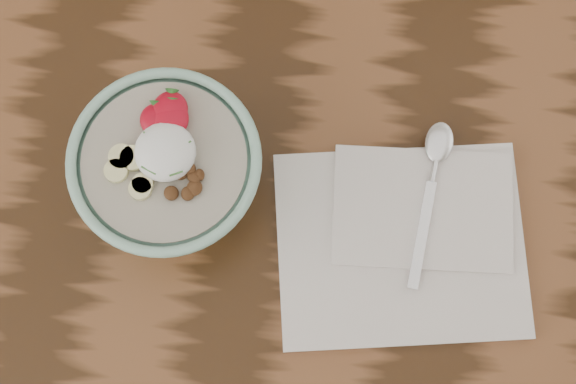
# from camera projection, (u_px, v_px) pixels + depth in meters

# --- Properties ---
(table) EXTENTS (1.60, 0.90, 0.75)m
(table) POSITION_uv_depth(u_px,v_px,m) (253.00, 182.00, 0.98)
(table) COLOR #331D0C
(table) RESTS_ON ground
(breakfast_bowl) EXTENTS (0.19, 0.19, 0.13)m
(breakfast_bowl) POSITION_uv_depth(u_px,v_px,m) (170.00, 170.00, 0.82)
(breakfast_bowl) COLOR #8DBDA8
(breakfast_bowl) RESTS_ON table
(napkin) EXTENTS (0.29, 0.25, 0.02)m
(napkin) POSITION_uv_depth(u_px,v_px,m) (405.00, 237.00, 0.86)
(napkin) COLOR silver
(napkin) RESTS_ON table
(spoon) EXTENTS (0.04, 0.19, 0.01)m
(spoon) POSITION_uv_depth(u_px,v_px,m) (435.00, 165.00, 0.87)
(spoon) COLOR silver
(spoon) RESTS_ON napkin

